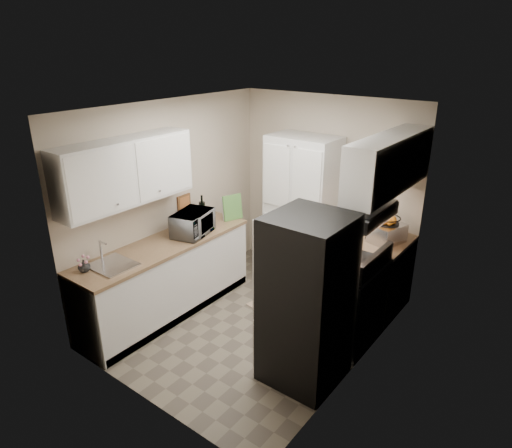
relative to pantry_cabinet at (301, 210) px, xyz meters
The scene contains 16 objects.
ground 1.66m from the pantry_cabinet, 81.35° to the right, with size 3.20×3.20×0.00m, color #665B4C.
room_shell 1.48m from the pantry_cabinet, 82.18° to the right, with size 2.64×3.24×2.52m.
pantry_cabinet is the anchor object (origin of this frame).
base_cabinet_left 2.00m from the pantry_cabinet, 114.36° to the right, with size 0.60×2.30×0.88m, color silver.
countertop_left 1.92m from the pantry_cabinet, 114.36° to the right, with size 0.63×2.33×0.04m, color #846647.
base_cabinet_right 1.32m from the pantry_cabinet, ahead, with size 0.60×0.80×0.88m, color silver.
countertop_right 1.20m from the pantry_cabinet, ahead, with size 0.63×0.83×0.04m, color #846647.
electric_range 1.58m from the pantry_cabinet, 38.22° to the right, with size 0.71×0.78×1.13m.
refrigerator 2.07m from the pantry_cabinet, 56.54° to the right, with size 0.70×0.72×1.70m, color #B7B7BC.
microwave 1.52m from the pantry_cabinet, 117.81° to the right, with size 0.52×0.35×0.29m, color #A7A7AB.
wine_bottle 1.33m from the pantry_cabinet, 135.06° to the right, with size 0.08×0.08×0.32m, color black.
flower_vase 2.87m from the pantry_cabinet, 108.52° to the right, with size 0.12×0.12×0.13m, color silver.
cutting_board 0.94m from the pantry_cabinet, 134.10° to the right, with size 0.02×0.27×0.34m, color #4E863C.
toaster_oven 1.26m from the pantry_cabinet, ahead, with size 0.30×0.39×0.22m, color #B1B0B5.
fruit_basket 1.27m from the pantry_cabinet, ahead, with size 0.28×0.28×0.12m, color orange, non-canonical shape.
kitchen_mat 1.25m from the pantry_cabinet, 78.36° to the right, with size 0.44×0.71×0.01m, color tan.
Camera 1 is at (2.80, -3.64, 3.11)m, focal length 32.00 mm.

